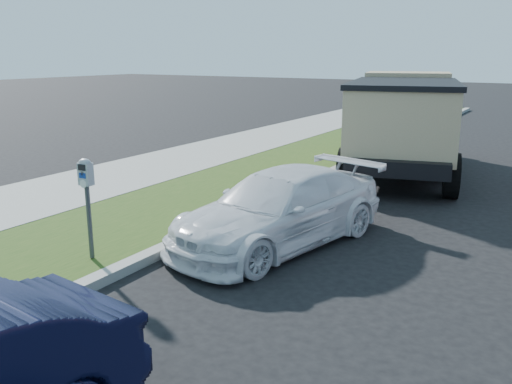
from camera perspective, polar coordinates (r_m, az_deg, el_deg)
The scene contains 5 objects.
ground at distance 7.71m, azimuth 5.24°, elevation -10.16°, with size 120.00×120.00×0.00m, color black.
streetside at distance 12.35m, azimuth -14.40°, elevation -0.74°, with size 6.12×50.00×0.15m.
parking_meter at distance 8.44m, azimuth -17.40°, elevation 0.53°, with size 0.23×0.16×1.55m.
white_wagon at distance 9.27m, azimuth 2.61°, elevation -1.68°, with size 1.77×4.34×1.26m, color white.
dump_truck at distance 15.50m, azimuth 15.28°, elevation 7.56°, with size 4.07×7.14×2.64m.
Camera 1 is at (2.97, -6.35, 3.19)m, focal length 38.00 mm.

